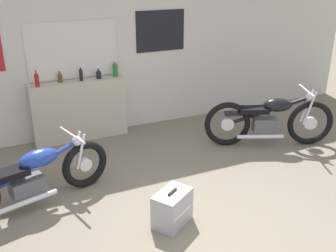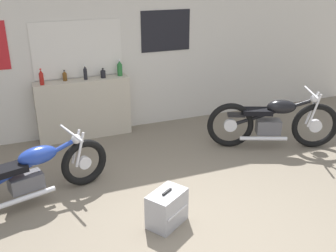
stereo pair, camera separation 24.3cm
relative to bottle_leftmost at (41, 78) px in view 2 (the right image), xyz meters
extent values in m
plane|color=#706656|center=(1.34, -3.16, -1.13)|extent=(24.00, 24.00, 0.00)
cube|color=beige|center=(1.34, 0.23, 0.27)|extent=(10.00, 0.06, 2.80)
cube|color=silver|center=(0.63, 0.19, 0.36)|extent=(1.40, 0.01, 0.86)
cube|color=beige|center=(0.63, 0.19, 0.36)|extent=(1.46, 0.01, 0.92)
cube|color=black|center=(2.17, 0.19, 0.57)|extent=(0.91, 0.01, 0.71)
cube|color=#B7AD99|center=(0.63, 0.05, -0.62)|extent=(1.56, 0.28, 1.01)
cylinder|color=maroon|center=(0.00, 0.00, -0.02)|extent=(0.07, 0.07, 0.19)
cone|color=maroon|center=(0.00, 0.00, 0.10)|extent=(0.06, 0.06, 0.05)
cylinder|color=red|center=(0.00, 0.00, 0.13)|extent=(0.03, 0.03, 0.02)
cylinder|color=#5B3814|center=(0.37, 0.10, -0.05)|extent=(0.07, 0.07, 0.13)
cone|color=#5B3814|center=(0.37, 0.10, 0.03)|extent=(0.06, 0.06, 0.04)
cylinder|color=black|center=(0.37, 0.10, 0.05)|extent=(0.03, 0.03, 0.01)
cylinder|color=black|center=(0.70, 0.04, -0.03)|extent=(0.06, 0.06, 0.18)
cone|color=black|center=(0.70, 0.04, 0.09)|extent=(0.05, 0.05, 0.05)
cylinder|color=silver|center=(0.70, 0.04, 0.12)|extent=(0.02, 0.02, 0.02)
cylinder|color=black|center=(0.99, 0.05, -0.06)|extent=(0.09, 0.09, 0.12)
cone|color=black|center=(0.99, 0.05, 0.02)|extent=(0.07, 0.07, 0.03)
cylinder|color=black|center=(0.99, 0.05, 0.04)|extent=(0.03, 0.03, 0.01)
cylinder|color=#23662D|center=(1.29, 0.07, -0.02)|extent=(0.09, 0.09, 0.20)
cone|color=#23662D|center=(1.29, 0.07, 0.11)|extent=(0.07, 0.07, 0.06)
cylinder|color=silver|center=(1.29, 0.07, 0.15)|extent=(0.03, 0.03, 0.02)
torus|color=black|center=(3.99, -1.75, -0.76)|extent=(0.73, 0.37, 0.75)
cylinder|color=silver|center=(3.99, -1.75, -0.76)|extent=(0.22, 0.14, 0.21)
torus|color=black|center=(2.74, -1.22, -0.76)|extent=(0.73, 0.37, 0.75)
cylinder|color=silver|center=(2.74, -1.22, -0.76)|extent=(0.22, 0.14, 0.21)
cube|color=#4C4C51|center=(3.30, -1.46, -0.77)|extent=(0.44, 0.35, 0.23)
cylinder|color=black|center=(3.30, -1.46, -0.55)|extent=(1.17, 0.53, 0.47)
ellipsoid|color=black|center=(3.46, -1.53, -0.43)|extent=(0.52, 0.40, 0.22)
cube|color=black|center=(3.11, -1.38, -0.51)|extent=(0.52, 0.40, 0.08)
cube|color=black|center=(2.81, -1.26, -0.57)|extent=(0.30, 0.23, 0.04)
cylinder|color=silver|center=(3.95, -1.67, -0.48)|extent=(0.17, 0.10, 0.55)
cylinder|color=silver|center=(3.91, -1.78, -0.48)|extent=(0.17, 0.10, 0.55)
cylinder|color=silver|center=(3.87, -1.69, -0.20)|extent=(0.28, 0.60, 0.03)
sphere|color=silver|center=(3.92, -1.72, -0.30)|extent=(0.13, 0.13, 0.13)
cylinder|color=silver|center=(3.16, -1.55, -0.92)|extent=(0.72, 0.35, 0.06)
torus|color=black|center=(0.32, -1.54, -0.81)|extent=(0.65, 0.27, 0.65)
cylinder|color=silver|center=(0.32, -1.54, -0.81)|extent=(0.19, 0.12, 0.18)
cube|color=#4C4C51|center=(-0.43, -1.76, -0.82)|extent=(0.44, 0.32, 0.19)
cylinder|color=navy|center=(-0.43, -1.76, -0.63)|extent=(1.27, 0.41, 0.40)
ellipsoid|color=navy|center=(-0.26, -1.71, -0.51)|extent=(0.53, 0.36, 0.22)
cube|color=black|center=(-0.64, -1.82, -0.59)|extent=(0.53, 0.36, 0.08)
cylinder|color=silver|center=(0.24, -1.51, -0.57)|extent=(0.17, 0.08, 0.46)
cylinder|color=silver|center=(0.27, -1.62, -0.57)|extent=(0.17, 0.08, 0.46)
cylinder|color=silver|center=(0.18, -1.58, -0.34)|extent=(0.21, 0.62, 0.03)
sphere|color=silver|center=(0.24, -1.57, -0.44)|extent=(0.13, 0.13, 0.13)
cylinder|color=silver|center=(-0.49, -1.92, -0.95)|extent=(0.77, 0.28, 0.06)
cube|color=#9E9EA3|center=(1.02, -2.78, -0.93)|extent=(0.54, 0.49, 0.41)
cube|color=silver|center=(1.11, -2.90, -0.93)|extent=(0.33, 0.22, 0.02)
cube|color=black|center=(1.02, -2.78, -0.70)|extent=(0.15, 0.11, 0.02)
camera|label=1|loc=(-0.58, -6.20, 1.66)|focal=42.00mm
camera|label=2|loc=(-0.36, -6.29, 1.66)|focal=42.00mm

